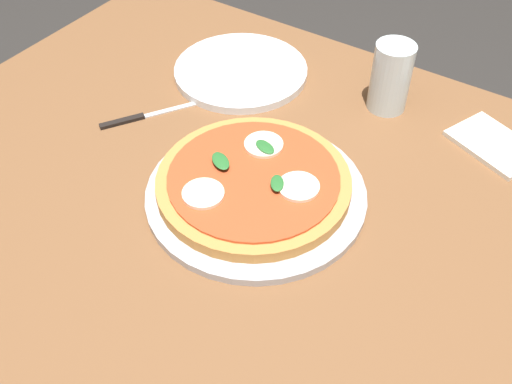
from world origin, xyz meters
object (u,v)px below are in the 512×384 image
(plate_white, at_px, (241,71))
(glass_cup, at_px, (391,77))
(dining_table, at_px, (249,251))
(knife, at_px, (140,117))
(serving_tray, at_px, (256,194))
(pizza, at_px, (256,183))
(napkin, at_px, (494,145))

(plate_white, distance_m, glass_cup, 0.27)
(dining_table, bearing_deg, knife, 167.70)
(knife, height_order, glass_cup, glass_cup)
(knife, bearing_deg, plate_white, 71.26)
(serving_tray, relative_size, pizza, 1.13)
(pizza, distance_m, glass_cup, 0.30)
(plate_white, xyz_separation_m, glass_cup, (0.25, 0.06, 0.05))
(dining_table, height_order, serving_tray, serving_tray)
(serving_tray, xyz_separation_m, pizza, (-0.00, 0.00, 0.02))
(glass_cup, bearing_deg, knife, -141.97)
(dining_table, bearing_deg, napkin, 50.01)
(knife, bearing_deg, napkin, 26.23)
(dining_table, xyz_separation_m, pizza, (0.00, 0.01, 0.14))
(plate_white, bearing_deg, pizza, -51.36)
(dining_table, bearing_deg, pizza, 71.42)
(pizza, distance_m, napkin, 0.38)
(knife, bearing_deg, dining_table, -12.30)
(dining_table, xyz_separation_m, serving_tray, (0.01, 0.01, 0.12))
(serving_tray, relative_size, knife, 1.98)
(plate_white, xyz_separation_m, knife, (-0.07, -0.19, -0.00))
(pizza, bearing_deg, glass_cup, 77.30)
(pizza, relative_size, glass_cup, 2.38)
(serving_tray, xyz_separation_m, knife, (-0.26, 0.05, -0.00))
(knife, bearing_deg, serving_tray, -10.21)
(pizza, bearing_deg, napkin, 49.28)
(dining_table, distance_m, knife, 0.28)
(serving_tray, height_order, pizza, pizza)
(glass_cup, bearing_deg, pizza, -102.70)
(napkin, xyz_separation_m, glass_cup, (-0.18, 0.00, 0.05))
(pizza, distance_m, plate_white, 0.30)
(napkin, relative_size, glass_cup, 1.12)
(napkin, distance_m, knife, 0.56)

